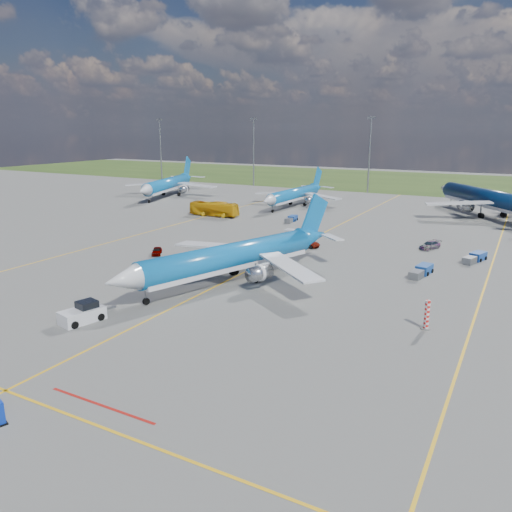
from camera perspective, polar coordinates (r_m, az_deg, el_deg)
The scene contains 17 objects.
ground at distance 56.36m, azimuth -9.90°, elevation -6.05°, with size 400.00×400.00×0.00m, color #595956.
grass_strip at distance 194.86m, azimuth 18.81°, elevation 7.99°, with size 400.00×80.00×0.01m, color #2D4719.
taxiway_lines at distance 78.76m, azimuth 2.75°, elevation 0.11°, with size 60.25×160.00×0.02m.
floodlight_masts at distance 152.94m, azimuth 20.20°, elevation 11.02°, with size 202.20×0.50×22.70m.
warning_post at distance 52.74m, azimuth 18.95°, elevation -6.37°, with size 0.50×0.50×3.00m, color red.
bg_jet_nw at distance 148.02m, azimuth -10.02°, elevation 6.70°, with size 29.77×39.08×10.23m, color #0D69B6, non-canonical shape.
bg_jet_nnw at distance 127.96m, azimuth 4.34°, elevation 5.68°, with size 25.49×33.46×8.76m, color #0D69B6, non-canonical shape.
bg_jet_n at distance 125.53m, azimuth 24.63°, elevation 4.22°, with size 33.40×43.83×11.48m, color #081F45, non-canonical shape.
main_airliner at distance 65.14m, azimuth -2.88°, elevation -3.00°, with size 28.69×37.66×9.86m, color #0D69B6, non-canonical shape.
pushback_tug at distance 55.02m, azimuth -19.14°, elevation -6.24°, with size 3.28×6.33×2.10m.
apron_bus at distance 113.78m, azimuth -4.80°, elevation 5.39°, with size 2.72×11.62×3.24m, color #DCA00C.
service_car_a at distance 80.46m, azimuth -11.27°, elevation 0.58°, with size 1.39×3.46×1.18m, color #999999.
service_car_b at distance 84.38m, azimuth 5.84°, elevation 1.47°, with size 2.12×4.59×1.28m, color #999999.
service_car_c at distance 87.50m, azimuth 19.27°, elevation 1.18°, with size 1.77×4.36×1.26m, color #999999.
baggage_tug_w at distance 71.57m, azimuth 18.39°, elevation -1.64°, with size 2.35×5.76×1.26m.
baggage_tug_c at distance 107.08m, azimuth 4.07°, elevation 4.24°, with size 1.89×5.19×1.14m.
baggage_tug_e at distance 81.82m, azimuth 23.75°, elevation -0.16°, with size 3.12×5.75×1.25m.
Camera 1 is at (33.35, -40.98, 19.60)m, focal length 35.00 mm.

